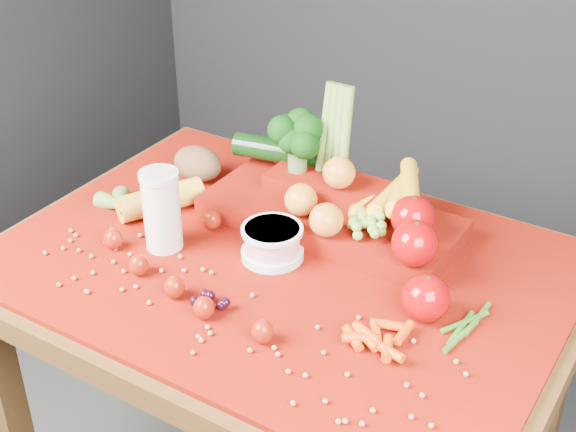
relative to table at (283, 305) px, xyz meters
The scene contains 12 objects.
table is the anchor object (origin of this frame).
red_cloth 0.10m from the table, ahead, with size 1.05×0.75×0.01m, color #6B0D03.
milk_glass 0.31m from the table, 160.07° to the right, with size 0.08×0.08×0.16m.
yogurt_bowl 0.14m from the table, behind, with size 0.12×0.12×0.07m.
strawberry_scatter 0.24m from the table, 140.91° to the right, with size 0.48×0.28×0.05m.
dark_grape_cluster 0.23m from the table, 96.89° to the right, with size 0.06×0.05×0.03m, color black, non-canonical shape.
soybean_scatter 0.23m from the table, 90.00° to the right, with size 0.84×0.24×0.01m, color olive, non-canonical shape.
corn_ear 0.38m from the table, behind, with size 0.26×0.26×0.06m.
potato 0.40m from the table, 152.62° to the left, with size 0.12×0.08×0.08m, color brown.
baby_carrot_pile 0.32m from the table, 25.56° to the right, with size 0.17×0.17×0.03m, color #C73D07, non-canonical shape.
green_bean_pile 0.40m from the table, ahead, with size 0.14×0.12×0.01m, color #2D6216, non-canonical shape.
produce_mound 0.23m from the table, 72.89° to the left, with size 0.60×0.37×0.27m.
Camera 1 is at (0.68, -1.07, 1.62)m, focal length 50.00 mm.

